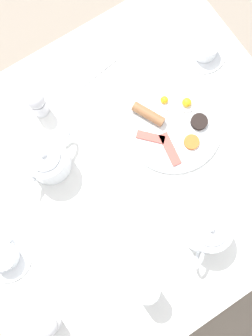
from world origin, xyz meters
The scene contains 13 objects.
ground_plane centered at (0.00, 0.00, 0.00)m, with size 8.00×8.00×0.00m, color gray.
table centered at (0.00, 0.00, 0.70)m, with size 0.99×1.10×0.77m.
breakfast_plate centered at (0.04, -0.20, 0.78)m, with size 0.31×0.31×0.04m.
teapot_near centered at (0.14, 0.18, 0.82)m, with size 0.13×0.21×0.13m.
teapot_far centered at (-0.28, -0.09, 0.82)m, with size 0.15×0.18×0.13m.
teacup_with_saucer_left centered at (0.19, -0.42, 0.79)m, with size 0.15×0.15×0.06m.
teacup_with_saucer_right centered at (-0.03, 0.43, 0.79)m, with size 0.15×0.15×0.06m.
water_glass_short centered at (-0.32, 0.14, 0.84)m, with size 0.07×0.07×0.14m.
pepper_grinder centered at (-0.26, 0.41, 0.82)m, with size 0.05×0.05×0.11m.
salt_grinder centered at (0.31, 0.12, 0.82)m, with size 0.05×0.05×0.11m.
napkin_folded centered at (-0.33, 0.28, 0.77)m, with size 0.14×0.09×0.01m.
fork_by_plate centered at (0.32, -0.09, 0.77)m, with size 0.04×0.16×0.00m.
fork_spare centered at (-0.12, 0.26, 0.77)m, with size 0.06×0.17×0.00m.
Camera 1 is at (-0.22, 0.14, 1.94)m, focal length 42.00 mm.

